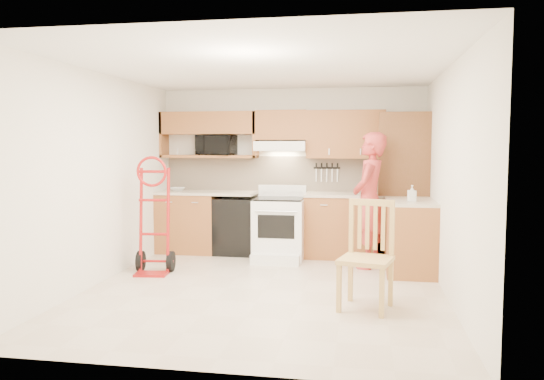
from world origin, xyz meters
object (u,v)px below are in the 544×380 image
(microwave, at_px, (216,145))
(hand_truck, at_px, (153,221))
(range, at_px, (279,224))
(dining_chair, at_px, (366,256))
(person, at_px, (369,200))

(microwave, bearing_deg, hand_truck, -100.12)
(range, relative_size, dining_chair, 0.96)
(range, xyz_separation_m, dining_chair, (1.22, -2.13, 0.02))
(person, xyz_separation_m, hand_truck, (-2.73, -0.82, -0.23))
(person, distance_m, dining_chair, 1.92)
(hand_truck, height_order, dining_chair, hand_truck)
(dining_chair, bearing_deg, microwave, 144.93)
(hand_truck, relative_size, dining_chair, 1.24)
(range, distance_m, hand_truck, 1.82)
(range, bearing_deg, person, -11.01)
(range, height_order, hand_truck, hand_truck)
(microwave, bearing_deg, range, -20.20)
(microwave, xyz_separation_m, dining_chair, (2.26, -2.62, -1.10))
(microwave, xyz_separation_m, person, (2.32, -0.74, -0.74))
(range, relative_size, hand_truck, 0.78)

